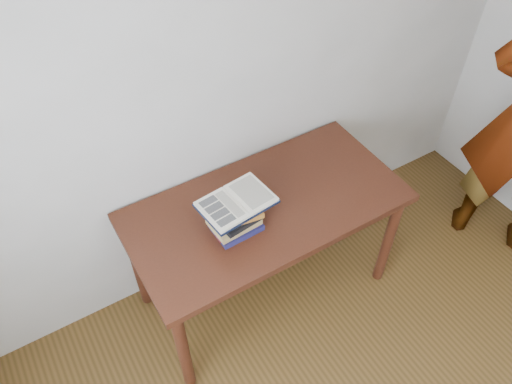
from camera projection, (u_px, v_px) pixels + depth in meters
desk at (266, 217)px, 2.57m from camera, size 1.41×0.70×0.75m
book_stack at (235, 219)px, 2.33m from camera, size 0.25×0.20×0.15m
open_book at (236, 202)px, 2.29m from camera, size 0.36×0.27×0.03m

